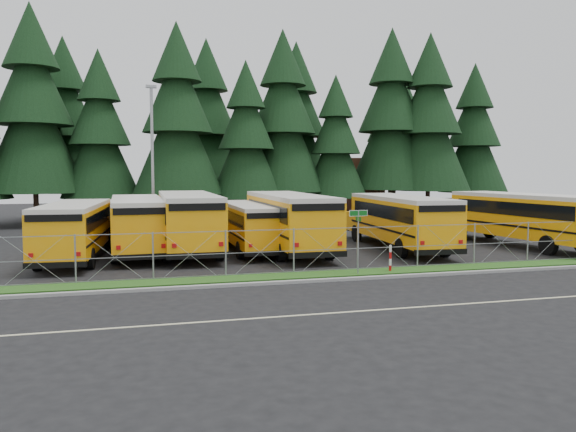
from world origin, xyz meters
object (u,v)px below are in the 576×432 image
at_px(bus_2, 188,223).
at_px(bus_6, 398,222).
at_px(bus_1, 137,225).
at_px(striped_bollard, 390,259).
at_px(bus_0, 76,231).
at_px(street_sign, 358,228).
at_px(light_standard, 152,156).
at_px(bus_3, 249,227).
at_px(bus_4, 287,223).
at_px(bus_east, 519,220).

relative_size(bus_2, bus_6, 1.06).
bearing_deg(bus_1, bus_6, -10.17).
bearing_deg(bus_6, striped_bollard, -115.07).
relative_size(bus_0, street_sign, 3.91).
xyz_separation_m(bus_1, street_sign, (9.21, -9.16, 0.51)).
xyz_separation_m(bus_0, bus_1, (3.01, 1.48, 0.08)).
bearing_deg(street_sign, light_standard, 116.85).
height_order(bus_1, bus_3, bus_1).
bearing_deg(striped_bollard, bus_4, 109.92).
distance_m(street_sign, light_standard, 18.39).
bearing_deg(light_standard, bus_6, -34.11).
xyz_separation_m(bus_3, bus_6, (8.45, -1.55, 0.20)).
bearing_deg(striped_bollard, bus_1, 140.62).
bearing_deg(street_sign, bus_1, 135.17).
bearing_deg(bus_6, bus_1, 174.95).
relative_size(bus_2, street_sign, 4.42).
bearing_deg(bus_0, bus_3, 9.31).
height_order(bus_0, bus_4, bus_4).
bearing_deg(striped_bollard, bus_2, 133.04).
bearing_deg(bus_east, street_sign, -160.16).
distance_m(bus_3, light_standard, 9.99).
distance_m(bus_1, light_standard, 8.08).
relative_size(street_sign, striped_bollard, 2.34).
bearing_deg(street_sign, bus_3, 110.19).
bearing_deg(bus_4, light_standard, 130.51).
height_order(bus_2, bus_3, bus_2).
bearing_deg(bus_1, bus_3, -7.48).
bearing_deg(bus_2, bus_0, -166.92).
bearing_deg(bus_6, bus_4, 176.38).
bearing_deg(bus_3, bus_0, -175.10).
xyz_separation_m(bus_6, light_standard, (-13.46, 9.12, 3.97)).
bearing_deg(bus_1, bus_4, -11.29).
xyz_separation_m(bus_1, bus_2, (2.70, -0.18, 0.10)).
bearing_deg(bus_4, street_sign, -81.84).
bearing_deg(bus_2, striped_bollard, -46.64).
relative_size(bus_2, light_standard, 1.22).
bearing_deg(bus_4, striped_bollard, -69.89).
relative_size(bus_0, bus_east, 0.91).
bearing_deg(bus_4, bus_1, 170.59).
distance_m(bus_0, bus_1, 3.36).
distance_m(bus_4, bus_east, 14.04).
relative_size(bus_east, street_sign, 4.28).
distance_m(bus_1, street_sign, 13.00).
distance_m(bus_1, bus_2, 2.71).
xyz_separation_m(bus_6, striped_bollard, (-3.66, -6.75, -0.93)).
relative_size(striped_bollard, light_standard, 0.12).
height_order(bus_2, bus_4, bus_2).
xyz_separation_m(bus_6, street_sign, (-5.30, -7.00, 0.50)).
distance_m(bus_4, street_sign, 7.87).
bearing_deg(light_standard, bus_2, -76.99).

